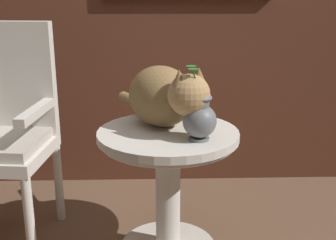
% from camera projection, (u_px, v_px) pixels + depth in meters
% --- Properties ---
extents(wicker_side_table, '(0.62, 0.62, 0.60)m').
position_uv_depth(wicker_side_table, '(168.00, 169.00, 1.93)').
color(wicker_side_table, silver).
rests_on(wicker_side_table, ground_plane).
extents(wicker_chair, '(0.53, 0.50, 1.06)m').
position_uv_depth(wicker_chair, '(0.00, 124.00, 2.07)').
color(wicker_chair, silver).
rests_on(wicker_chair, ground_plane).
extents(cat, '(0.43, 0.62, 0.29)m').
position_uv_depth(cat, '(165.00, 96.00, 1.90)').
color(cat, olive).
rests_on(cat, wicker_side_table).
extents(pewter_vase_with_ivy, '(0.14, 0.14, 0.30)m').
position_uv_depth(pewter_vase_with_ivy, '(199.00, 118.00, 1.74)').
color(pewter_vase_with_ivy, slate).
rests_on(pewter_vase_with_ivy, wicker_side_table).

